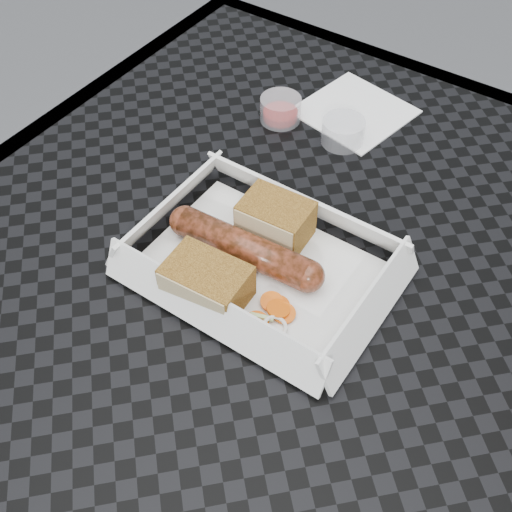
{
  "coord_description": "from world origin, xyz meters",
  "views": [
    {
      "loc": [
        0.19,
        -0.36,
        1.23
      ],
      "look_at": [
        -0.04,
        -0.04,
        0.78
      ],
      "focal_mm": 45.0,
      "sensor_mm": 36.0,
      "label": 1
    }
  ],
  "objects": [
    {
      "name": "condiment_cup_empty",
      "position": [
        -0.07,
        0.19,
        0.76
      ],
      "size": [
        0.05,
        0.05,
        0.03
      ],
      "primitive_type": "cylinder",
      "color": "silver",
      "rests_on": "patio_table"
    },
    {
      "name": "bread_near",
      "position": [
        -0.05,
        0.02,
        0.77
      ],
      "size": [
        0.07,
        0.05,
        0.04
      ],
      "primitive_type": "cube",
      "rotation": [
        0.0,
        0.0,
        0.06
      ],
      "color": "olive",
      "rests_on": "food_tray"
    },
    {
      "name": "food_tray",
      "position": [
        -0.04,
        -0.03,
        0.75
      ],
      "size": [
        0.22,
        0.15,
        0.0
      ],
      "primitive_type": "cube",
      "color": "white",
      "rests_on": "patio_table"
    },
    {
      "name": "veg_garnish",
      "position": [
        0.01,
        -0.07,
        0.75
      ],
      "size": [
        0.03,
        0.03,
        0.0
      ],
      "color": "#DE5509",
      "rests_on": "food_tray"
    },
    {
      "name": "napkin",
      "position": [
        -0.08,
        0.25,
        0.75
      ],
      "size": [
        0.14,
        0.14,
        0.0
      ],
      "primitive_type": "cube",
      "rotation": [
        0.0,
        0.0,
        -0.19
      ],
      "color": "white",
      "rests_on": "patio_table"
    },
    {
      "name": "condiment_cup_sauce",
      "position": [
        -0.15,
        0.19,
        0.76
      ],
      "size": [
        0.05,
        0.05,
        0.03
      ],
      "primitive_type": "cylinder",
      "color": "#980D0B",
      "rests_on": "patio_table"
    },
    {
      "name": "bread_far",
      "position": [
        -0.06,
        -0.08,
        0.77
      ],
      "size": [
        0.08,
        0.06,
        0.04
      ],
      "primitive_type": "cube",
      "rotation": [
        0.0,
        0.0,
        0.06
      ],
      "color": "olive",
      "rests_on": "food_tray"
    },
    {
      "name": "patio_table",
      "position": [
        0.0,
        0.0,
        0.67
      ],
      "size": [
        0.8,
        0.8,
        0.74
      ],
      "color": "black",
      "rests_on": "ground"
    },
    {
      "name": "bratwurst",
      "position": [
        -0.06,
        -0.03,
        0.77
      ],
      "size": [
        0.17,
        0.04,
        0.03
      ],
      "rotation": [
        0.0,
        0.0,
        0.06
      ],
      "color": "maroon",
      "rests_on": "food_tray"
    }
  ]
}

